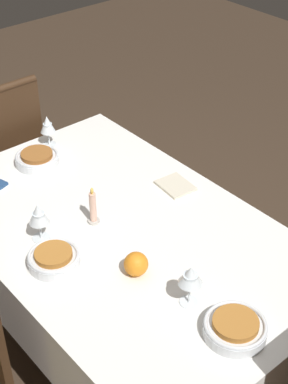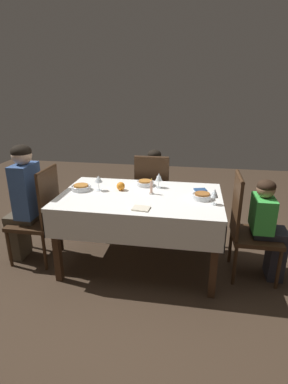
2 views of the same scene
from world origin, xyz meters
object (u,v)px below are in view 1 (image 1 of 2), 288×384
at_px(dining_table, 122,247).
at_px(bowl_south, 54,258).
at_px(wine_glass_west, 47,125).
at_px(orange_fruit, 136,264).
at_px(bowl_west, 36,159).
at_px(napkin_red_folded, 175,186).
at_px(bowl_east, 235,327).
at_px(wine_glass_south, 38,215).
at_px(candle_centerpiece, 93,209).
at_px(wine_glass_east, 190,277).

bearing_deg(dining_table, bowl_south, -90.12).
distance_m(wine_glass_west, orange_fruit, 0.93).
xyz_separation_m(dining_table, bowl_south, (-0.00, -0.30, 0.12)).
bearing_deg(bowl_west, orange_fruit, -7.43).
height_order(bowl_west, napkin_red_folded, bowl_west).
height_order(dining_table, bowl_east, bowl_east).
distance_m(wine_glass_south, candle_centerpiece, 0.21).
xyz_separation_m(bowl_south, bowl_west, (-0.58, 0.29, -0.00)).
relative_size(bowl_south, wine_glass_west, 1.25).
bearing_deg(napkin_red_folded, bowl_east, -29.51).
bearing_deg(orange_fruit, dining_table, 153.38).
bearing_deg(bowl_west, bowl_south, -26.56).
relative_size(bowl_east, wine_glass_east, 1.28).
bearing_deg(wine_glass_south, wine_glass_west, 144.60).
height_order(orange_fruit, napkin_red_folded, orange_fruit).
height_order(dining_table, candle_centerpiece, candle_centerpiece).
height_order(wine_glass_east, napkin_red_folded, wine_glass_east).
xyz_separation_m(dining_table, wine_glass_east, (0.43, -0.07, 0.20)).
bearing_deg(orange_fruit, napkin_red_folded, 122.68).
bearing_deg(bowl_south, bowl_east, 22.01).
bearing_deg(bowl_east, wine_glass_east, -174.58).
distance_m(bowl_south, candle_centerpiece, 0.26).
xyz_separation_m(candle_centerpiece, orange_fruit, (0.32, -0.05, -0.02)).
bearing_deg(bowl_south, orange_fruit, 40.70).
relative_size(bowl_south, orange_fruit, 2.17).
xyz_separation_m(wine_glass_west, orange_fruit, (0.90, -0.23, -0.06)).
bearing_deg(wine_glass_west, wine_glass_east, -9.70).
bearing_deg(wine_glass_east, dining_table, 171.34).
height_order(wine_glass_west, candle_centerpiece, candle_centerpiece).
bearing_deg(dining_table, candle_centerpiece, -151.55).
xyz_separation_m(dining_table, bowl_west, (-0.58, -0.00, 0.12)).
relative_size(bowl_east, bowl_west, 1.04).
bearing_deg(bowl_west, wine_glass_south, -29.99).
height_order(wine_glass_south, candle_centerpiece, candle_centerpiece).
xyz_separation_m(bowl_west, candle_centerpiece, (0.48, -0.05, 0.03)).
xyz_separation_m(dining_table, orange_fruit, (0.22, -0.11, 0.13)).
height_order(wine_glass_east, wine_glass_west, wine_glass_east).
height_order(bowl_east, wine_glass_west, wine_glass_west).
height_order(wine_glass_east, bowl_west, wine_glass_east).
relative_size(dining_table, wine_glass_south, 10.06).
distance_m(wine_glass_east, napkin_red_folded, 0.65).
bearing_deg(dining_table, bowl_east, -4.52).
distance_m(dining_table, wine_glass_east, 0.48).
bearing_deg(dining_table, orange_fruit, -26.62).
bearing_deg(wine_glass_south, orange_fruit, 22.04).
distance_m(bowl_east, orange_fruit, 0.40).
distance_m(dining_table, orange_fruit, 0.28).
relative_size(bowl_east, bowl_south, 1.08).
distance_m(wine_glass_west, candle_centerpiece, 0.61).
bearing_deg(wine_glass_east, wine_glass_south, -161.73).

